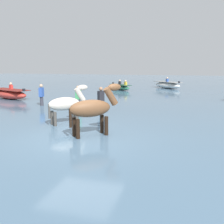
{
  "coord_description": "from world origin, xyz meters",
  "views": [
    {
      "loc": [
        3.46,
        -8.15,
        2.77
      ],
      "look_at": [
        0.42,
        2.22,
        0.85
      ],
      "focal_mm": 42.95,
      "sensor_mm": 36.0,
      "label": 1
    }
  ],
  "objects_px": {
    "boat_near_starboard": "(120,87)",
    "person_wading_mid": "(78,99)",
    "boat_near_port": "(167,85)",
    "person_spectator_far": "(101,101)",
    "horse_lead_bay": "(92,110)",
    "boat_distant_east": "(10,94)",
    "horse_trailing_pinto": "(66,105)",
    "person_onlooker_left": "(42,97)"
  },
  "relations": [
    {
      "from": "boat_distant_east",
      "to": "boat_near_port",
      "type": "relative_size",
      "value": 1.17
    },
    {
      "from": "boat_near_port",
      "to": "person_wading_mid",
      "type": "xyz_separation_m",
      "value": [
        -3.62,
        -14.62,
        0.18
      ]
    },
    {
      "from": "boat_near_port",
      "to": "boat_near_starboard",
      "type": "xyz_separation_m",
      "value": [
        -4.2,
        -3.14,
        -0.07
      ]
    },
    {
      "from": "boat_distant_east",
      "to": "boat_near_starboard",
      "type": "height_order",
      "value": "boat_distant_east"
    },
    {
      "from": "boat_distant_east",
      "to": "person_onlooker_left",
      "type": "distance_m",
      "value": 4.52
    },
    {
      "from": "boat_near_starboard",
      "to": "boat_near_port",
      "type": "bearing_deg",
      "value": 36.75
    },
    {
      "from": "boat_near_starboard",
      "to": "person_spectator_far",
      "type": "relative_size",
      "value": 1.64
    },
    {
      "from": "person_spectator_far",
      "to": "person_onlooker_left",
      "type": "xyz_separation_m",
      "value": [
        -4.04,
        0.88,
        0.0
      ]
    },
    {
      "from": "boat_near_starboard",
      "to": "person_wading_mid",
      "type": "distance_m",
      "value": 11.5
    },
    {
      "from": "horse_lead_bay",
      "to": "person_wading_mid",
      "type": "bearing_deg",
      "value": 118.27
    },
    {
      "from": "horse_trailing_pinto",
      "to": "person_wading_mid",
      "type": "xyz_separation_m",
      "value": [
        -1.06,
        3.68,
        -0.28
      ]
    },
    {
      "from": "boat_near_starboard",
      "to": "person_onlooker_left",
      "type": "xyz_separation_m",
      "value": [
        -2.0,
        -10.99,
        0.24
      ]
    },
    {
      "from": "boat_near_port",
      "to": "person_wading_mid",
      "type": "height_order",
      "value": "person_wading_mid"
    },
    {
      "from": "horse_lead_bay",
      "to": "boat_near_port",
      "type": "bearing_deg",
      "value": 87.46
    },
    {
      "from": "horse_lead_bay",
      "to": "boat_near_port",
      "type": "height_order",
      "value": "horse_lead_bay"
    },
    {
      "from": "boat_near_port",
      "to": "horse_trailing_pinto",
      "type": "bearing_deg",
      "value": -97.97
    },
    {
      "from": "person_spectator_far",
      "to": "person_wading_mid",
      "type": "distance_m",
      "value": 1.51
    },
    {
      "from": "horse_trailing_pinto",
      "to": "boat_distant_east",
      "type": "bearing_deg",
      "value": 139.81
    },
    {
      "from": "boat_distant_east",
      "to": "boat_near_starboard",
      "type": "relative_size",
      "value": 1.45
    },
    {
      "from": "horse_lead_bay",
      "to": "boat_near_starboard",
      "type": "xyz_separation_m",
      "value": [
        -3.33,
        16.58,
        -0.63
      ]
    },
    {
      "from": "boat_near_port",
      "to": "boat_near_starboard",
      "type": "relative_size",
      "value": 1.24
    },
    {
      "from": "boat_near_starboard",
      "to": "person_onlooker_left",
      "type": "height_order",
      "value": "person_onlooker_left"
    },
    {
      "from": "person_wading_mid",
      "to": "boat_near_port",
      "type": "bearing_deg",
      "value": 76.09
    },
    {
      "from": "boat_distant_east",
      "to": "boat_near_port",
      "type": "bearing_deg",
      "value": 49.61
    },
    {
      "from": "horse_trailing_pinto",
      "to": "person_spectator_far",
      "type": "relative_size",
      "value": 1.19
    },
    {
      "from": "horse_trailing_pinto",
      "to": "boat_near_starboard",
      "type": "distance_m",
      "value": 15.25
    },
    {
      "from": "horse_lead_bay",
      "to": "person_spectator_far",
      "type": "xyz_separation_m",
      "value": [
        -1.29,
        4.71,
        -0.38
      ]
    },
    {
      "from": "person_onlooker_left",
      "to": "horse_lead_bay",
      "type": "bearing_deg",
      "value": -46.38
    },
    {
      "from": "boat_distant_east",
      "to": "person_spectator_far",
      "type": "distance_m",
      "value": 8.55
    },
    {
      "from": "boat_near_starboard",
      "to": "person_onlooker_left",
      "type": "bearing_deg",
      "value": -100.31
    },
    {
      "from": "boat_near_starboard",
      "to": "person_onlooker_left",
      "type": "relative_size",
      "value": 1.64
    },
    {
      "from": "boat_near_port",
      "to": "person_spectator_far",
      "type": "bearing_deg",
      "value": -98.21
    },
    {
      "from": "person_wading_mid",
      "to": "horse_trailing_pinto",
      "type": "bearing_deg",
      "value": -73.96
    },
    {
      "from": "horse_trailing_pinto",
      "to": "person_wading_mid",
      "type": "bearing_deg",
      "value": 106.04
    },
    {
      "from": "horse_lead_bay",
      "to": "boat_near_starboard",
      "type": "height_order",
      "value": "horse_lead_bay"
    },
    {
      "from": "horse_lead_bay",
      "to": "boat_distant_east",
      "type": "height_order",
      "value": "horse_lead_bay"
    },
    {
      "from": "horse_lead_bay",
      "to": "person_wading_mid",
      "type": "distance_m",
      "value": 5.81
    },
    {
      "from": "horse_trailing_pinto",
      "to": "boat_distant_east",
      "type": "xyz_separation_m",
      "value": [
        -7.56,
        6.39,
        -0.45
      ]
    },
    {
      "from": "person_onlooker_left",
      "to": "boat_distant_east",
      "type": "bearing_deg",
      "value": 150.42
    },
    {
      "from": "boat_near_starboard",
      "to": "person_wading_mid",
      "type": "relative_size",
      "value": 1.64
    },
    {
      "from": "person_spectator_far",
      "to": "boat_near_port",
      "type": "bearing_deg",
      "value": 81.79
    },
    {
      "from": "person_spectator_far",
      "to": "person_onlooker_left",
      "type": "bearing_deg",
      "value": 167.71
    }
  ]
}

